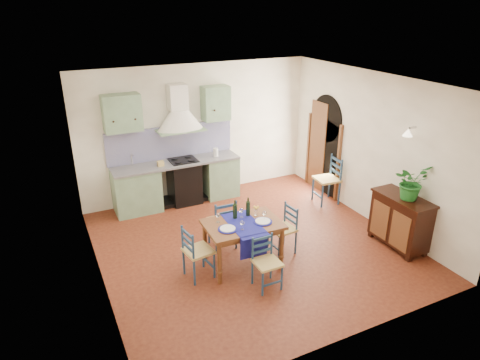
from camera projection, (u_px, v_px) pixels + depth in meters
name	position (u px, v px, depth m)	size (l,w,h in m)	color
floor	(251.00, 245.00, 7.46)	(5.00, 5.00, 0.00)	#42160E
back_wall	(180.00, 153.00, 8.76)	(5.00, 0.96, 2.80)	white
right_wall	(361.00, 148.00, 8.17)	(0.26, 5.00, 2.80)	white
left_wall	(92.00, 199.00, 5.91)	(0.04, 5.00, 2.80)	white
ceiling	(253.00, 83.00, 6.37)	(5.00, 5.00, 0.01)	white
dining_table	(243.00, 228.00, 6.66)	(1.21, 0.92, 1.07)	brown
chair_near	(266.00, 262.00, 6.24)	(0.37, 0.37, 0.80)	navy
chair_far	(223.00, 223.00, 7.24)	(0.43, 0.43, 0.90)	navy
chair_left	(197.00, 252.00, 6.44)	(0.45, 0.45, 0.86)	navy
chair_right	(284.00, 229.00, 7.11)	(0.42, 0.42, 0.84)	navy
chair_spare	(328.00, 179.00, 8.87)	(0.51, 0.51, 0.99)	navy
sideboard	(400.00, 220.00, 7.25)	(0.50, 1.05, 0.94)	black
potted_plant	(411.00, 182.00, 6.91)	(0.53, 0.46, 0.59)	#1C6221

